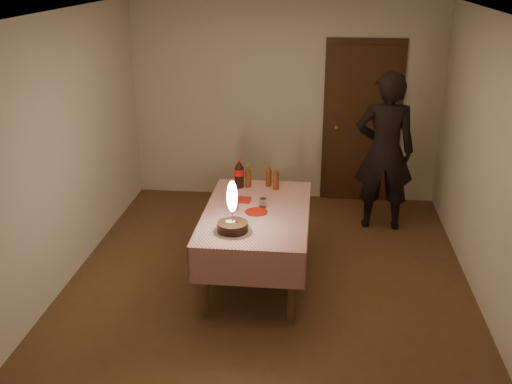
{
  "coord_description": "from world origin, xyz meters",
  "views": [
    {
      "loc": [
        0.44,
        -5.4,
        3.03
      ],
      "look_at": [
        -0.13,
        -0.1,
        0.95
      ],
      "focal_mm": 42.0,
      "sensor_mm": 36.0,
      "label": 1
    }
  ],
  "objects_px": {
    "red_plate": "(256,212)",
    "clear_cup": "(263,203)",
    "dining_table": "(257,220)",
    "birthday_cake": "(232,220)",
    "amber_bottle_right": "(276,179)",
    "red_cup": "(233,205)",
    "photographer": "(385,151)",
    "cola_bottle": "(239,174)",
    "amber_bottle_mid": "(269,176)",
    "amber_bottle_left": "(248,177)"
  },
  "relations": [
    {
      "from": "dining_table",
      "to": "birthday_cake",
      "type": "bearing_deg",
      "value": -108.15
    },
    {
      "from": "amber_bottle_mid",
      "to": "cola_bottle",
      "type": "bearing_deg",
      "value": -168.18
    },
    {
      "from": "birthday_cake",
      "to": "red_plate",
      "type": "height_order",
      "value": "birthday_cake"
    },
    {
      "from": "amber_bottle_left",
      "to": "amber_bottle_right",
      "type": "height_order",
      "value": "same"
    },
    {
      "from": "dining_table",
      "to": "amber_bottle_left",
      "type": "bearing_deg",
      "value": 103.8
    },
    {
      "from": "clear_cup",
      "to": "cola_bottle",
      "type": "distance_m",
      "value": 0.62
    },
    {
      "from": "clear_cup",
      "to": "amber_bottle_left",
      "type": "relative_size",
      "value": 0.35
    },
    {
      "from": "photographer",
      "to": "red_plate",
      "type": "bearing_deg",
      "value": -132.86
    },
    {
      "from": "amber_bottle_left",
      "to": "photographer",
      "type": "distance_m",
      "value": 1.69
    },
    {
      "from": "amber_bottle_left",
      "to": "amber_bottle_mid",
      "type": "bearing_deg",
      "value": 13.12
    },
    {
      "from": "dining_table",
      "to": "red_plate",
      "type": "height_order",
      "value": "red_plate"
    },
    {
      "from": "amber_bottle_right",
      "to": "red_cup",
      "type": "bearing_deg",
      "value": -121.16
    },
    {
      "from": "dining_table",
      "to": "amber_bottle_left",
      "type": "relative_size",
      "value": 6.75
    },
    {
      "from": "red_plate",
      "to": "cola_bottle",
      "type": "height_order",
      "value": "cola_bottle"
    },
    {
      "from": "red_cup",
      "to": "amber_bottle_right",
      "type": "xyz_separation_m",
      "value": [
        0.37,
        0.61,
        0.07
      ]
    },
    {
      "from": "amber_bottle_left",
      "to": "amber_bottle_right",
      "type": "xyz_separation_m",
      "value": [
        0.3,
        -0.04,
        0.0
      ]
    },
    {
      "from": "dining_table",
      "to": "amber_bottle_mid",
      "type": "height_order",
      "value": "amber_bottle_mid"
    },
    {
      "from": "dining_table",
      "to": "amber_bottle_right",
      "type": "bearing_deg",
      "value": 76.75
    },
    {
      "from": "clear_cup",
      "to": "amber_bottle_right",
      "type": "height_order",
      "value": "amber_bottle_right"
    },
    {
      "from": "dining_table",
      "to": "clear_cup",
      "type": "bearing_deg",
      "value": 62.68
    },
    {
      "from": "amber_bottle_mid",
      "to": "photographer",
      "type": "relative_size",
      "value": 0.14
    },
    {
      "from": "clear_cup",
      "to": "cola_bottle",
      "type": "xyz_separation_m",
      "value": [
        -0.31,
        0.53,
        0.11
      ]
    },
    {
      "from": "clear_cup",
      "to": "amber_bottle_left",
      "type": "height_order",
      "value": "amber_bottle_left"
    },
    {
      "from": "red_cup",
      "to": "cola_bottle",
      "type": "relative_size",
      "value": 0.31
    },
    {
      "from": "red_cup",
      "to": "amber_bottle_mid",
      "type": "distance_m",
      "value": 0.76
    },
    {
      "from": "red_cup",
      "to": "photographer",
      "type": "relative_size",
      "value": 0.05
    },
    {
      "from": "dining_table",
      "to": "amber_bottle_mid",
      "type": "bearing_deg",
      "value": 85.32
    },
    {
      "from": "birthday_cake",
      "to": "red_cup",
      "type": "relative_size",
      "value": 4.85
    },
    {
      "from": "red_cup",
      "to": "photographer",
      "type": "bearing_deg",
      "value": 41.96
    },
    {
      "from": "clear_cup",
      "to": "photographer",
      "type": "xyz_separation_m",
      "value": [
        1.29,
        1.31,
        0.17
      ]
    },
    {
      "from": "amber_bottle_right",
      "to": "amber_bottle_mid",
      "type": "height_order",
      "value": "same"
    },
    {
      "from": "red_cup",
      "to": "clear_cup",
      "type": "distance_m",
      "value": 0.3
    },
    {
      "from": "red_plate",
      "to": "amber_bottle_mid",
      "type": "distance_m",
      "value": 0.74
    },
    {
      "from": "dining_table",
      "to": "red_plate",
      "type": "xyz_separation_m",
      "value": [
        0.0,
        -0.04,
        0.1
      ]
    },
    {
      "from": "amber_bottle_mid",
      "to": "amber_bottle_left",
      "type": "bearing_deg",
      "value": -166.88
    },
    {
      "from": "red_plate",
      "to": "photographer",
      "type": "height_order",
      "value": "photographer"
    },
    {
      "from": "dining_table",
      "to": "photographer",
      "type": "height_order",
      "value": "photographer"
    },
    {
      "from": "dining_table",
      "to": "amber_bottle_right",
      "type": "distance_m",
      "value": 0.66
    },
    {
      "from": "amber_bottle_mid",
      "to": "photographer",
      "type": "xyz_separation_m",
      "value": [
        1.29,
        0.72,
        0.09
      ]
    },
    {
      "from": "cola_bottle",
      "to": "amber_bottle_left",
      "type": "height_order",
      "value": "cola_bottle"
    },
    {
      "from": "birthday_cake",
      "to": "clear_cup",
      "type": "bearing_deg",
      "value": 70.21
    },
    {
      "from": "birthday_cake",
      "to": "red_cup",
      "type": "height_order",
      "value": "birthday_cake"
    },
    {
      "from": "amber_bottle_left",
      "to": "amber_bottle_right",
      "type": "relative_size",
      "value": 1.0
    },
    {
      "from": "birthday_cake",
      "to": "amber_bottle_mid",
      "type": "height_order",
      "value": "birthday_cake"
    },
    {
      "from": "red_cup",
      "to": "clear_cup",
      "type": "relative_size",
      "value": 1.11
    },
    {
      "from": "red_plate",
      "to": "clear_cup",
      "type": "distance_m",
      "value": 0.16
    },
    {
      "from": "amber_bottle_right",
      "to": "birthday_cake",
      "type": "bearing_deg",
      "value": -105.49
    },
    {
      "from": "photographer",
      "to": "birthday_cake",
      "type": "bearing_deg",
      "value": -128.34
    },
    {
      "from": "photographer",
      "to": "clear_cup",
      "type": "bearing_deg",
      "value": -134.7
    },
    {
      "from": "red_plate",
      "to": "amber_bottle_mid",
      "type": "height_order",
      "value": "amber_bottle_mid"
    }
  ]
}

